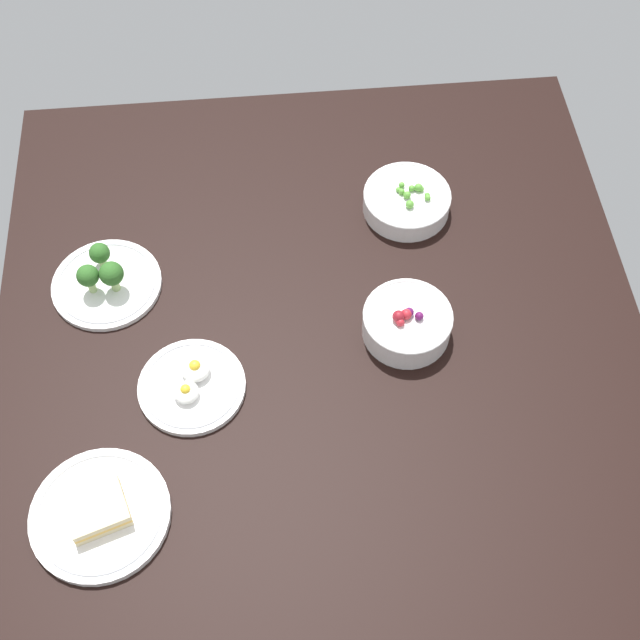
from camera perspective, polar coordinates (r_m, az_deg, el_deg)
The scene contains 6 objects.
dining_table at distance 151.76cm, azimuth 0.00°, elevation -0.82°, with size 116.93×112.75×4.00cm, color black.
plate_eggs at distance 144.56cm, azimuth -8.48°, elevation -4.26°, with size 17.92×17.92×4.66cm.
plate_sandwich at distance 137.78cm, azimuth -14.39°, elevation -12.30°, with size 21.49×21.49×4.57cm.
plate_broccoli at distance 158.00cm, azimuth -14.04°, elevation 2.59°, with size 19.61×19.61×7.67cm.
bowl_berries at distance 147.69cm, azimuth 5.77°, elevation -0.18°, with size 15.39×15.39×7.20cm.
bowl_peas at distance 164.79cm, azimuth 5.76°, elevation 7.86°, with size 16.55×16.55×5.54cm.
Camera 1 is at (-79.80, 7.36, 130.87)cm, focal length 48.35 mm.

